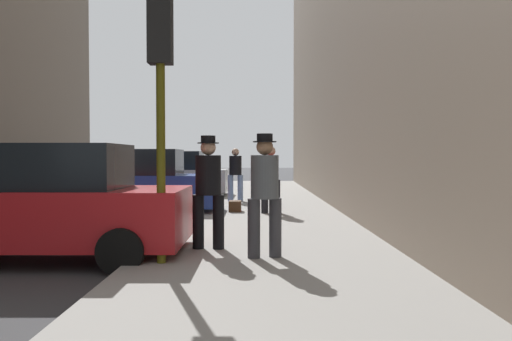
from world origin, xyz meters
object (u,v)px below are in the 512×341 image
(parked_red_hatchback, at_px, (50,206))
(traffic_light, at_px, (160,71))
(parked_silver_sedan, at_px, (172,176))
(duffel_bag, at_px, (234,206))
(pedestrian_in_jeans, at_px, (234,172))
(pedestrian_with_fedora, at_px, (207,186))
(pedestrian_with_beanie, at_px, (264,189))
(pedestrian_in_red_jacket, at_px, (270,176))
(parked_blue_sedan, at_px, (138,184))
(fire_hydrant, at_px, (213,191))

(parked_red_hatchback, bearing_deg, traffic_light, -24.22)
(parked_silver_sedan, relative_size, duffel_bag, 9.58)
(traffic_light, height_order, pedestrian_in_jeans, traffic_light)
(traffic_light, relative_size, pedestrian_with_fedora, 2.03)
(traffic_light, xyz_separation_m, pedestrian_with_beanie, (1.42, 0.35, -1.62))
(parked_silver_sedan, xyz_separation_m, pedestrian_in_red_jacket, (3.52, -6.02, 0.26))
(parked_blue_sedan, relative_size, fire_hydrant, 5.98)
(parked_blue_sedan, relative_size, pedestrian_with_beanie, 2.37)
(fire_hydrant, distance_m, pedestrian_with_beanie, 8.86)
(pedestrian_with_fedora, height_order, duffel_bag, pedestrian_with_fedora)
(traffic_light, relative_size, pedestrian_in_red_jacket, 2.11)
(parked_blue_sedan, xyz_separation_m, pedestrian_with_fedora, (2.40, -5.57, 0.29))
(fire_hydrant, height_order, pedestrian_with_beanie, pedestrian_with_beanie)
(pedestrian_with_fedora, bearing_deg, pedestrian_with_beanie, -37.80)
(parked_silver_sedan, height_order, pedestrian_in_red_jacket, pedestrian_in_red_jacket)
(pedestrian_with_fedora, relative_size, pedestrian_with_beanie, 1.00)
(pedestrian_with_fedora, height_order, pedestrian_in_red_jacket, pedestrian_with_fedora)
(parked_blue_sedan, bearing_deg, fire_hydrant, 53.88)
(pedestrian_in_jeans, distance_m, pedestrian_with_beanie, 9.04)
(pedestrian_with_beanie, bearing_deg, pedestrian_in_jeans, 95.02)
(parked_red_hatchback, bearing_deg, pedestrian_with_fedora, 4.66)
(traffic_light, xyz_separation_m, duffel_bag, (0.74, 6.34, -2.47))
(parked_red_hatchback, relative_size, traffic_light, 1.17)
(pedestrian_in_red_jacket, bearing_deg, pedestrian_with_fedora, -102.88)
(parked_silver_sedan, bearing_deg, duffel_bag, -65.33)
(parked_blue_sedan, height_order, fire_hydrant, parked_blue_sedan)
(pedestrian_in_red_jacket, xyz_separation_m, duffel_bag, (-0.93, 0.38, -0.81))
(pedestrian_in_red_jacket, bearing_deg, parked_red_hatchback, -124.50)
(parked_red_hatchback, xyz_separation_m, pedestrian_with_fedora, (2.40, 0.20, 0.29))
(parked_red_hatchback, xyz_separation_m, pedestrian_with_beanie, (3.27, -0.48, 0.29))
(pedestrian_in_jeans, bearing_deg, pedestrian_with_fedora, -90.56)
(parked_silver_sedan, xyz_separation_m, traffic_light, (1.85, -11.98, 1.91))
(parked_red_hatchback, relative_size, pedestrian_in_jeans, 2.46)
(parked_silver_sedan, height_order, duffel_bag, parked_silver_sedan)
(fire_hydrant, bearing_deg, pedestrian_with_fedora, -85.78)
(parked_blue_sedan, xyz_separation_m, pedestrian_with_beanie, (3.27, -6.24, 0.29))
(pedestrian_with_fedora, bearing_deg, parked_blue_sedan, 113.29)
(parked_red_hatchback, xyz_separation_m, traffic_light, (1.85, -0.83, 1.91))
(parked_blue_sedan, height_order, pedestrian_in_red_jacket, pedestrian_in_red_jacket)
(pedestrian_in_jeans, bearing_deg, parked_blue_sedan, -131.90)
(pedestrian_with_beanie, height_order, pedestrian_in_red_jacket, pedestrian_with_beanie)
(parked_silver_sedan, bearing_deg, traffic_light, -81.21)
(parked_blue_sedan, distance_m, traffic_light, 7.11)
(pedestrian_with_fedora, distance_m, duffel_bag, 5.38)
(parked_red_hatchback, bearing_deg, parked_blue_sedan, 90.00)
(pedestrian_in_red_jacket, bearing_deg, pedestrian_in_jeans, 107.11)
(traffic_light, height_order, pedestrian_with_beanie, traffic_light)
(fire_hydrant, relative_size, pedestrian_in_jeans, 0.41)
(parked_red_hatchback, distance_m, fire_hydrant, 8.44)
(pedestrian_in_jeans, height_order, pedestrian_with_beanie, pedestrian_with_beanie)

